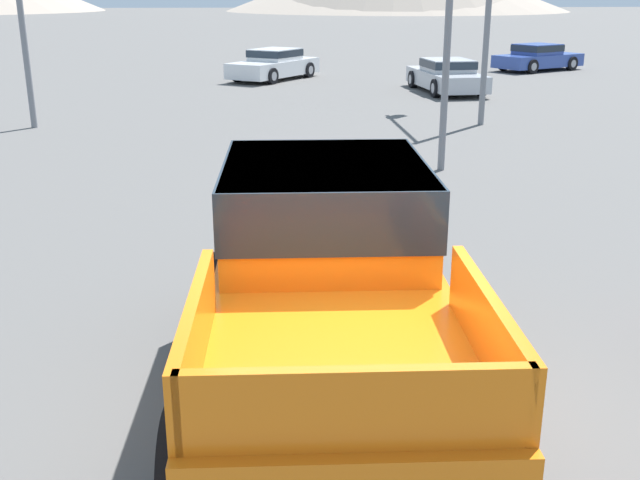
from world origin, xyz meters
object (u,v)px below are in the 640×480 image
parked_car_silver (447,75)px  parked_car_blue (538,57)px  orange_pickup_truck (328,272)px  parked_car_white (274,64)px

parked_car_silver → parked_car_blue: parked_car_blue is taller
orange_pickup_truck → parked_car_blue: 30.14m
parked_car_silver → parked_car_blue: (5.97, 7.05, 0.01)m
orange_pickup_truck → parked_car_silver: bearing=75.5°
parked_car_blue → parked_car_silver: bearing=-68.9°
parked_car_blue → parked_car_white: bearing=-106.4°
orange_pickup_truck → parked_car_white: orange_pickup_truck is taller
parked_car_blue → parked_car_white: (-11.98, -2.59, 0.02)m
orange_pickup_truck → parked_car_silver: orange_pickup_truck is taller
parked_car_silver → parked_car_blue: size_ratio=0.99×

